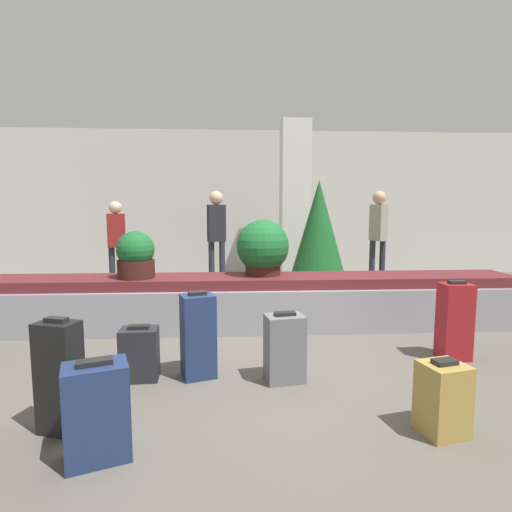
{
  "coord_description": "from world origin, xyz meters",
  "views": [
    {
      "loc": [
        -0.29,
        -3.63,
        1.46
      ],
      "look_at": [
        0.0,
        1.28,
        0.89
      ],
      "focal_mm": 28.0,
      "sensor_mm": 36.0,
      "label": 1
    }
  ],
  "objects_px": {
    "suitcase_2": "(60,377)",
    "suitcase_5": "(455,321)",
    "suitcase_1": "(285,348)",
    "traveler_0": "(216,229)",
    "decorated_tree": "(318,233)",
    "suitcase_3": "(198,336)",
    "suitcase_4": "(443,399)",
    "suitcase_0": "(97,412)",
    "pillar": "(295,203)",
    "traveler_2": "(117,237)",
    "suitcase_6": "(140,354)",
    "potted_plant_0": "(263,248)",
    "traveler_1": "(378,229)",
    "potted_plant_1": "(136,256)"
  },
  "relations": [
    {
      "from": "suitcase_3",
      "to": "traveler_1",
      "type": "bearing_deg",
      "value": 34.77
    },
    {
      "from": "suitcase_5",
      "to": "traveler_2",
      "type": "bearing_deg",
      "value": 137.49
    },
    {
      "from": "suitcase_2",
      "to": "traveler_0",
      "type": "height_order",
      "value": "traveler_0"
    },
    {
      "from": "potted_plant_0",
      "to": "traveler_2",
      "type": "xyz_separation_m",
      "value": [
        -2.52,
        2.5,
        -0.02
      ]
    },
    {
      "from": "suitcase_3",
      "to": "potted_plant_0",
      "type": "relative_size",
      "value": 1.09
    },
    {
      "from": "suitcase_2",
      "to": "decorated_tree",
      "type": "distance_m",
      "value": 4.94
    },
    {
      "from": "potted_plant_0",
      "to": "suitcase_2",
      "type": "bearing_deg",
      "value": -122.14
    },
    {
      "from": "suitcase_6",
      "to": "traveler_0",
      "type": "xyz_separation_m",
      "value": [
        0.51,
        4.14,
        0.87
      ]
    },
    {
      "from": "suitcase_3",
      "to": "suitcase_4",
      "type": "bearing_deg",
      "value": -49.22
    },
    {
      "from": "traveler_0",
      "to": "traveler_1",
      "type": "xyz_separation_m",
      "value": [
        3.09,
        -0.02,
        0.01
      ]
    },
    {
      "from": "potted_plant_0",
      "to": "traveler_0",
      "type": "relative_size",
      "value": 0.39
    },
    {
      "from": "suitcase_4",
      "to": "decorated_tree",
      "type": "bearing_deg",
      "value": 75.82
    },
    {
      "from": "suitcase_1",
      "to": "potted_plant_1",
      "type": "xyz_separation_m",
      "value": [
        -1.61,
        1.58,
        0.62
      ]
    },
    {
      "from": "suitcase_1",
      "to": "potted_plant_0",
      "type": "xyz_separation_m",
      "value": [
        -0.06,
        1.72,
        0.69
      ]
    },
    {
      "from": "traveler_0",
      "to": "decorated_tree",
      "type": "bearing_deg",
      "value": 136.98
    },
    {
      "from": "suitcase_6",
      "to": "potted_plant_0",
      "type": "relative_size",
      "value": 0.69
    },
    {
      "from": "suitcase_5",
      "to": "suitcase_4",
      "type": "bearing_deg",
      "value": -123.05
    },
    {
      "from": "pillar",
      "to": "suitcase_1",
      "type": "relative_size",
      "value": 5.3
    },
    {
      "from": "suitcase_5",
      "to": "decorated_tree",
      "type": "distance_m",
      "value": 3.19
    },
    {
      "from": "suitcase_5",
      "to": "potted_plant_1",
      "type": "relative_size",
      "value": 1.38
    },
    {
      "from": "pillar",
      "to": "suitcase_0",
      "type": "bearing_deg",
      "value": -109.6
    },
    {
      "from": "suitcase_5",
      "to": "potted_plant_0",
      "type": "bearing_deg",
      "value": 142.69
    },
    {
      "from": "suitcase_1",
      "to": "suitcase_2",
      "type": "xyz_separation_m",
      "value": [
        -1.58,
        -0.7,
        0.08
      ]
    },
    {
      "from": "suitcase_3",
      "to": "potted_plant_1",
      "type": "height_order",
      "value": "potted_plant_1"
    },
    {
      "from": "suitcase_1",
      "to": "traveler_1",
      "type": "xyz_separation_m",
      "value": [
        2.35,
        4.22,
        0.82
      ]
    },
    {
      "from": "traveler_1",
      "to": "traveler_2",
      "type": "height_order",
      "value": "traveler_1"
    },
    {
      "from": "suitcase_3",
      "to": "suitcase_4",
      "type": "xyz_separation_m",
      "value": [
        1.67,
        -1.01,
        -0.13
      ]
    },
    {
      "from": "pillar",
      "to": "traveler_2",
      "type": "distance_m",
      "value": 3.49
    },
    {
      "from": "pillar",
      "to": "traveler_2",
      "type": "bearing_deg",
      "value": -171.33
    },
    {
      "from": "suitcase_5",
      "to": "traveler_0",
      "type": "relative_size",
      "value": 0.43
    },
    {
      "from": "suitcase_1",
      "to": "suitcase_5",
      "type": "height_order",
      "value": "suitcase_5"
    },
    {
      "from": "suitcase_6",
      "to": "potted_plant_1",
      "type": "bearing_deg",
      "value": 100.55
    },
    {
      "from": "suitcase_1",
      "to": "suitcase_3",
      "type": "distance_m",
      "value": 0.76
    },
    {
      "from": "traveler_0",
      "to": "traveler_1",
      "type": "relative_size",
      "value": 1.0
    },
    {
      "from": "suitcase_2",
      "to": "suitcase_5",
      "type": "xyz_separation_m",
      "value": [
        3.3,
        1.1,
        0.0
      ]
    },
    {
      "from": "suitcase_1",
      "to": "suitcase_4",
      "type": "relative_size",
      "value": 1.2
    },
    {
      "from": "suitcase_1",
      "to": "traveler_2",
      "type": "distance_m",
      "value": 4.99
    },
    {
      "from": "traveler_1",
      "to": "suitcase_0",
      "type": "bearing_deg",
      "value": -57.47
    },
    {
      "from": "suitcase_3",
      "to": "traveler_0",
      "type": "xyz_separation_m",
      "value": [
        0.01,
        4.11,
        0.73
      ]
    },
    {
      "from": "suitcase_5",
      "to": "decorated_tree",
      "type": "height_order",
      "value": "decorated_tree"
    },
    {
      "from": "pillar",
      "to": "suitcase_6",
      "type": "bearing_deg",
      "value": -113.96
    },
    {
      "from": "pillar",
      "to": "potted_plant_1",
      "type": "distance_m",
      "value": 4.03
    },
    {
      "from": "pillar",
      "to": "suitcase_5",
      "type": "distance_m",
      "value": 4.59
    },
    {
      "from": "suitcase_0",
      "to": "suitcase_2",
      "type": "height_order",
      "value": "suitcase_2"
    },
    {
      "from": "suitcase_4",
      "to": "suitcase_5",
      "type": "distance_m",
      "value": 1.52
    },
    {
      "from": "suitcase_6",
      "to": "decorated_tree",
      "type": "xyz_separation_m",
      "value": [
        2.27,
        3.34,
        0.84
      ]
    },
    {
      "from": "suitcase_1",
      "to": "suitcase_0",
      "type": "bearing_deg",
      "value": -150.13
    },
    {
      "from": "traveler_0",
      "to": "suitcase_2",
      "type": "bearing_deg",
      "value": 61.74
    },
    {
      "from": "suitcase_4",
      "to": "traveler_0",
      "type": "height_order",
      "value": "traveler_0"
    },
    {
      "from": "suitcase_0",
      "to": "suitcase_4",
      "type": "distance_m",
      "value": 2.16
    }
  ]
}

